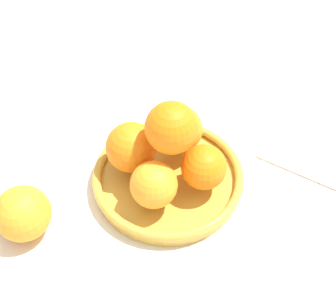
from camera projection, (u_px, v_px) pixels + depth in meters
name	position (u px, v px, depth m)	size (l,w,h in m)	color
ground_plane	(168.00, 183.00, 0.77)	(4.00, 4.00, 0.00)	silver
fruit_bowl	(168.00, 178.00, 0.75)	(0.24, 0.24, 0.03)	gold
orange_pile	(166.00, 148.00, 0.71)	(0.19, 0.19, 0.14)	orange
stray_orange	(23.00, 213.00, 0.68)	(0.08, 0.08, 0.08)	orange
napkin_folded	(311.00, 145.00, 0.82)	(0.14, 0.14, 0.01)	beige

